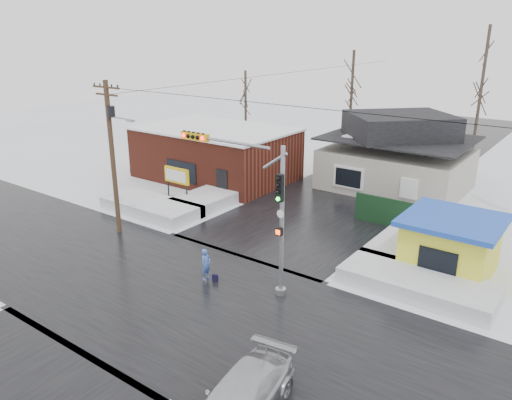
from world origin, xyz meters
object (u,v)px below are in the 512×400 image
Objects in this scene: kiosk at (450,244)px; pedestrian at (206,265)px; traffic_signal at (253,195)px; car at (241,399)px; marquee_sign at (177,177)px; utility_pole at (113,150)px.

kiosk is 12.19m from pedestrian.
traffic_signal reaches higher than pedestrian.
marquee_sign is at bearing 132.00° from car.
car is (7.02, -6.24, -0.09)m from pedestrian.
traffic_signal is 13.42m from marquee_sign.
car is (-2.21, -14.18, -0.76)m from kiosk.
kiosk is at bearing 73.17° from car.
utility_pole is 9.38m from pedestrian.
marquee_sign is (-1.07, 5.99, -3.19)m from utility_pole.
kiosk reaches higher than car.
marquee_sign reaches higher than car.
traffic_signal is 1.43× the size of car.
marquee_sign reaches higher than pedestrian.
utility_pole is 6.87m from marquee_sign.
car is at bearing -98.86° from kiosk.
pedestrian is at bearing -10.02° from utility_pole.
kiosk reaches higher than marquee_sign.
kiosk is 0.94× the size of car.
pedestrian is at bearing -38.75° from marquee_sign.
utility_pole reaches higher than kiosk.
car is at bearing -131.31° from pedestrian.
car is (15.22, -7.69, -4.40)m from utility_pole.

